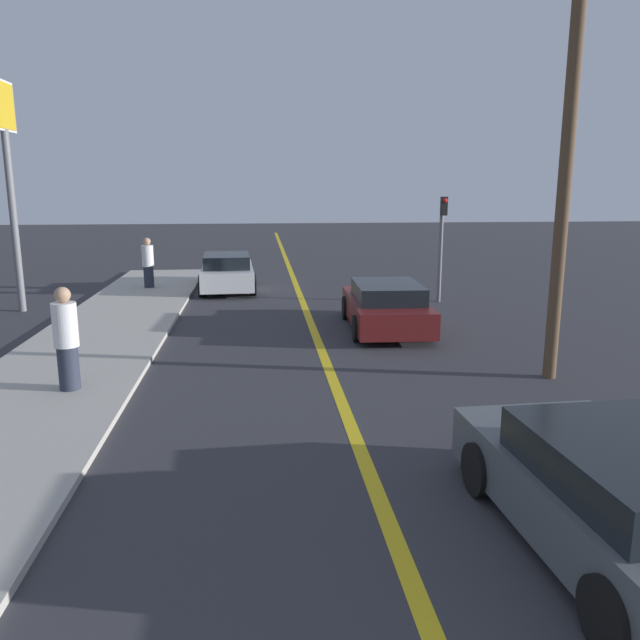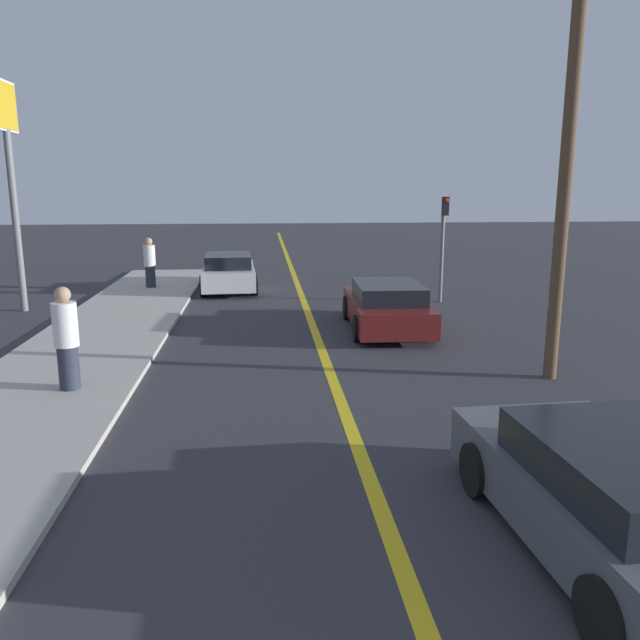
% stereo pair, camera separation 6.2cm
% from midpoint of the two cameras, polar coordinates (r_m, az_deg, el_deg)
% --- Properties ---
extents(road_center_line, '(0.20, 60.00, 0.01)m').
position_cam_midpoint_polar(road_center_line, '(18.12, -1.43, 0.98)').
color(road_center_line, gold).
rests_on(road_center_line, ground_plane).
extents(sidewalk_left, '(3.04, 26.44, 0.10)m').
position_cam_midpoint_polar(sidewalk_left, '(13.92, -21.16, -3.11)').
color(sidewalk_left, '#ADA89E').
rests_on(sidewalk_left, ground_plane).
extents(car_near_right_lane, '(2.14, 4.19, 1.21)m').
position_cam_midpoint_polar(car_near_right_lane, '(6.89, 25.64, -14.35)').
color(car_near_right_lane, '#4C5156').
rests_on(car_near_right_lane, ground_plane).
extents(car_ahead_center, '(2.02, 4.10, 1.19)m').
position_cam_midpoint_polar(car_ahead_center, '(15.57, 5.93, 1.24)').
color(car_ahead_center, maroon).
rests_on(car_ahead_center, ground_plane).
extents(car_far_distant, '(1.98, 4.05, 1.25)m').
position_cam_midpoint_polar(car_far_distant, '(21.61, -8.55, 4.34)').
color(car_far_distant, silver).
rests_on(car_far_distant, ground_plane).
extents(pedestrian_near_curb, '(0.41, 0.41, 1.78)m').
position_cam_midpoint_polar(pedestrian_near_curb, '(11.40, -22.33, -1.63)').
color(pedestrian_near_curb, '#282D3D').
rests_on(pedestrian_near_curb, sidewalk_left).
extents(pedestrian_mid_group, '(0.39, 0.39, 1.70)m').
position_cam_midpoint_polar(pedestrian_mid_group, '(22.10, -15.53, 5.05)').
color(pedestrian_mid_group, '#282D3D').
rests_on(pedestrian_mid_group, sidewalk_left).
extents(traffic_light, '(0.18, 0.40, 3.20)m').
position_cam_midpoint_polar(traffic_light, '(19.35, 10.96, 7.51)').
color(traffic_light, slate).
rests_on(traffic_light, ground_plane).
extents(roadside_sign, '(0.20, 1.57, 6.30)m').
position_cam_midpoint_polar(roadside_sign, '(19.53, -26.86, 13.99)').
color(roadside_sign, slate).
rests_on(roadside_sign, ground_plane).
extents(utility_pole, '(0.24, 0.24, 7.94)m').
position_cam_midpoint_polar(utility_pole, '(12.02, 21.46, 13.49)').
color(utility_pole, brown).
rests_on(utility_pole, ground_plane).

